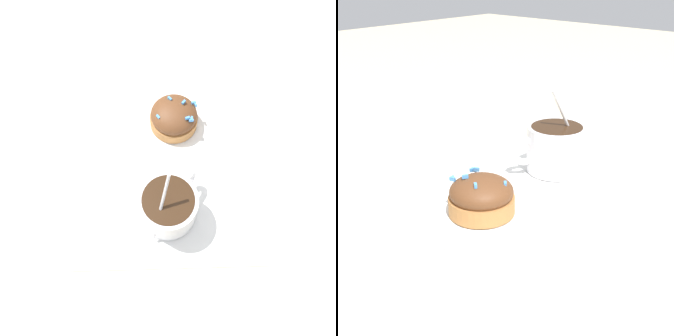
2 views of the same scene
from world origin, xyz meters
The scene contains 4 objects.
ground_plane centered at (0.00, 0.00, 0.00)m, with size 3.00×3.00×0.00m, color #C6B793.
paper_napkin centered at (0.00, 0.00, 0.00)m, with size 0.34×0.32×0.00m.
coffee_cup centered at (-0.08, -0.01, 0.04)m, with size 0.10×0.08×0.11m.
frosted_pastry centered at (0.08, 0.00, 0.02)m, with size 0.08×0.08×0.05m.
Camera 1 is at (-0.21, -0.02, 0.46)m, focal length 35.00 mm.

